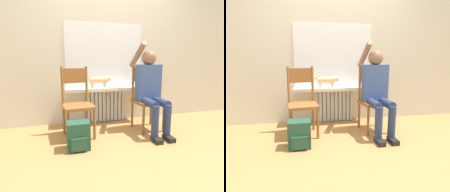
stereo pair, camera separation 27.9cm
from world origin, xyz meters
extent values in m
plane|color=#B27F47|center=(0.00, 0.00, 0.00)|extent=(12.00, 12.00, 0.00)
cube|color=beige|center=(0.00, 1.23, 1.35)|extent=(7.00, 0.06, 2.70)
cube|color=silver|center=(0.00, 1.16, 0.28)|extent=(0.68, 0.05, 0.56)
cube|color=silver|center=(-0.31, 1.12, 0.28)|extent=(0.05, 0.03, 0.54)
cube|color=silver|center=(-0.24, 1.12, 0.28)|extent=(0.05, 0.03, 0.54)
cube|color=silver|center=(-0.17, 1.12, 0.28)|extent=(0.05, 0.03, 0.54)
cube|color=silver|center=(-0.10, 1.12, 0.28)|extent=(0.05, 0.03, 0.54)
cube|color=silver|center=(-0.03, 1.12, 0.28)|extent=(0.05, 0.03, 0.54)
cube|color=silver|center=(0.03, 1.12, 0.28)|extent=(0.05, 0.03, 0.54)
cube|color=silver|center=(0.10, 1.12, 0.28)|extent=(0.05, 0.03, 0.54)
cube|color=silver|center=(0.17, 1.12, 0.28)|extent=(0.05, 0.03, 0.54)
cube|color=silver|center=(0.24, 1.12, 0.28)|extent=(0.05, 0.03, 0.54)
cube|color=silver|center=(0.31, 1.12, 0.28)|extent=(0.05, 0.03, 0.54)
cube|color=white|center=(0.00, 1.06, 0.59)|extent=(1.34, 0.29, 0.05)
cube|color=white|center=(0.00, 1.20, 1.12)|extent=(1.29, 0.01, 1.02)
cube|color=brown|center=(-0.52, 0.59, 0.43)|extent=(0.44, 0.44, 0.04)
cylinder|color=brown|center=(-0.67, 0.40, 0.21)|extent=(0.04, 0.04, 0.41)
cylinder|color=brown|center=(-0.33, 0.45, 0.21)|extent=(0.04, 0.04, 0.41)
cylinder|color=brown|center=(-0.71, 0.74, 0.21)|extent=(0.04, 0.04, 0.41)
cylinder|color=brown|center=(-0.37, 0.79, 0.21)|extent=(0.04, 0.04, 0.41)
cylinder|color=brown|center=(-0.71, 0.74, 0.71)|extent=(0.04, 0.04, 0.51)
cylinder|color=brown|center=(-0.37, 0.79, 0.71)|extent=(0.04, 0.04, 0.51)
cube|color=brown|center=(-0.54, 0.76, 0.83)|extent=(0.35, 0.07, 0.20)
cube|color=brown|center=(0.52, 0.59, 0.43)|extent=(0.43, 0.43, 0.04)
cylinder|color=brown|center=(0.36, 0.41, 0.21)|extent=(0.04, 0.04, 0.41)
cylinder|color=brown|center=(0.71, 0.44, 0.21)|extent=(0.04, 0.04, 0.41)
cylinder|color=brown|center=(0.33, 0.75, 0.21)|extent=(0.04, 0.04, 0.41)
cylinder|color=brown|center=(0.67, 0.78, 0.21)|extent=(0.04, 0.04, 0.41)
cylinder|color=brown|center=(0.33, 0.75, 0.71)|extent=(0.04, 0.04, 0.51)
cylinder|color=brown|center=(0.67, 0.78, 0.71)|extent=(0.04, 0.04, 0.51)
cube|color=brown|center=(0.50, 0.76, 0.83)|extent=(0.35, 0.06, 0.20)
cylinder|color=navy|center=(0.43, 0.40, 0.47)|extent=(0.11, 0.42, 0.11)
cylinder|color=navy|center=(0.61, 0.40, 0.47)|extent=(0.11, 0.42, 0.11)
cylinder|color=navy|center=(0.43, 0.19, 0.23)|extent=(0.10, 0.10, 0.47)
cylinder|color=navy|center=(0.61, 0.19, 0.23)|extent=(0.10, 0.10, 0.47)
cube|color=black|center=(0.43, 0.13, 0.03)|extent=(0.09, 0.20, 0.06)
cube|color=black|center=(0.61, 0.13, 0.03)|extent=(0.09, 0.20, 0.06)
cube|color=#3D5693|center=(0.52, 0.61, 0.72)|extent=(0.34, 0.20, 0.53)
sphere|color=#846047|center=(0.52, 0.61, 1.08)|extent=(0.21, 0.21, 0.21)
cylinder|color=#846047|center=(0.40, 0.75, 1.12)|extent=(0.08, 0.50, 0.38)
cylinder|color=#3D5693|center=(0.67, 0.57, 0.69)|extent=(0.08, 0.08, 0.43)
cylinder|color=#DBB77A|center=(-0.14, 1.05, 0.73)|extent=(0.28, 0.10, 0.10)
sphere|color=#DBB77A|center=(0.03, 1.05, 0.75)|extent=(0.09, 0.09, 0.09)
cone|color=#DBB77A|center=(0.03, 1.03, 0.79)|extent=(0.03, 0.03, 0.03)
cone|color=#DBB77A|center=(0.03, 1.07, 0.79)|extent=(0.03, 0.03, 0.03)
cylinder|color=#DBB77A|center=(-0.04, 1.02, 0.65)|extent=(0.03, 0.03, 0.07)
cylinder|color=#DBB77A|center=(-0.04, 1.07, 0.65)|extent=(0.03, 0.03, 0.07)
cylinder|color=#DBB77A|center=(-0.24, 1.02, 0.65)|extent=(0.03, 0.03, 0.07)
cylinder|color=#DBB77A|center=(-0.24, 1.07, 0.65)|extent=(0.03, 0.03, 0.07)
cylinder|color=#DBB77A|center=(-0.32, 1.05, 0.76)|extent=(0.19, 0.03, 0.12)
cube|color=#234C38|center=(-0.56, 0.23, 0.17)|extent=(0.27, 0.20, 0.33)
cube|color=#234C38|center=(-0.56, 0.11, 0.10)|extent=(0.19, 0.03, 0.15)
camera|label=1|loc=(-0.75, -1.90, 1.04)|focal=30.00mm
camera|label=2|loc=(-0.48, -1.96, 1.04)|focal=30.00mm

